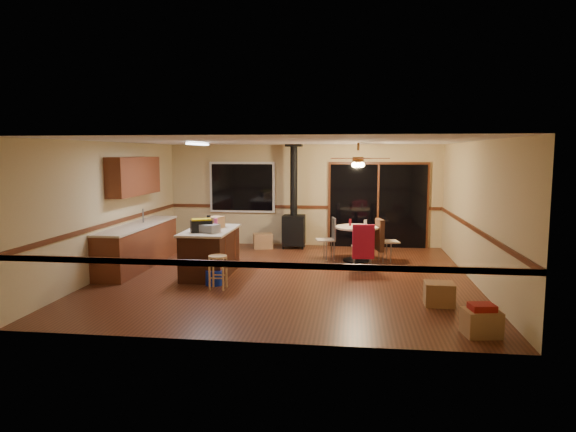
% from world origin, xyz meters
% --- Properties ---
extents(floor, '(7.00, 7.00, 0.00)m').
position_xyz_m(floor, '(0.00, 0.00, 0.00)').
color(floor, '#4E2515').
rests_on(floor, ground).
extents(ceiling, '(7.00, 7.00, 0.00)m').
position_xyz_m(ceiling, '(0.00, 0.00, 2.60)').
color(ceiling, silver).
rests_on(ceiling, ground).
extents(wall_back, '(7.00, 0.00, 7.00)m').
position_xyz_m(wall_back, '(0.00, 3.50, 1.30)').
color(wall_back, tan).
rests_on(wall_back, ground).
extents(wall_front, '(7.00, 0.00, 7.00)m').
position_xyz_m(wall_front, '(0.00, -3.50, 1.30)').
color(wall_front, tan).
rests_on(wall_front, ground).
extents(wall_left, '(0.00, 7.00, 7.00)m').
position_xyz_m(wall_left, '(-3.50, 0.00, 1.30)').
color(wall_left, tan).
rests_on(wall_left, ground).
extents(wall_right, '(0.00, 7.00, 7.00)m').
position_xyz_m(wall_right, '(3.50, 0.00, 1.30)').
color(wall_right, tan).
rests_on(wall_right, ground).
extents(chair_rail, '(7.00, 7.00, 0.08)m').
position_xyz_m(chair_rail, '(0.00, 0.00, 1.00)').
color(chair_rail, '#512614').
rests_on(chair_rail, ground).
extents(window, '(1.72, 0.10, 1.32)m').
position_xyz_m(window, '(-1.60, 3.45, 1.50)').
color(window, black).
rests_on(window, ground).
extents(sliding_door, '(2.52, 0.10, 2.10)m').
position_xyz_m(sliding_door, '(1.90, 3.45, 1.05)').
color(sliding_door, black).
rests_on(sliding_door, ground).
extents(lower_cabinets, '(0.60, 3.00, 0.86)m').
position_xyz_m(lower_cabinets, '(-3.20, 0.50, 0.43)').
color(lower_cabinets, '#612C18').
rests_on(lower_cabinets, ground).
extents(countertop, '(0.64, 3.04, 0.04)m').
position_xyz_m(countertop, '(-3.20, 0.50, 0.88)').
color(countertop, beige).
rests_on(countertop, lower_cabinets).
extents(upper_cabinets, '(0.35, 2.00, 0.80)m').
position_xyz_m(upper_cabinets, '(-3.33, 0.70, 1.90)').
color(upper_cabinets, '#612C18').
rests_on(upper_cabinets, ground).
extents(kitchen_island, '(0.88, 1.68, 0.90)m').
position_xyz_m(kitchen_island, '(-1.50, 0.00, 0.45)').
color(kitchen_island, black).
rests_on(kitchen_island, ground).
extents(wood_stove, '(0.55, 0.50, 2.52)m').
position_xyz_m(wood_stove, '(-0.20, 3.05, 0.73)').
color(wood_stove, black).
rests_on(wood_stove, ground).
extents(ceiling_fan, '(0.24, 0.24, 0.55)m').
position_xyz_m(ceiling_fan, '(1.37, 1.61, 2.21)').
color(ceiling_fan, brown).
rests_on(ceiling_fan, ceiling).
extents(fluorescent_strip, '(0.10, 1.20, 0.04)m').
position_xyz_m(fluorescent_strip, '(-1.80, 0.30, 2.56)').
color(fluorescent_strip, white).
rests_on(fluorescent_strip, ceiling).
extents(toolbox_grey, '(0.56, 0.44, 0.15)m').
position_xyz_m(toolbox_grey, '(-1.48, -0.36, 0.98)').
color(toolbox_grey, slate).
rests_on(toolbox_grey, kitchen_island).
extents(toolbox_black, '(0.45, 0.36, 0.22)m').
position_xyz_m(toolbox_black, '(-1.57, -0.34, 1.01)').
color(toolbox_black, black).
rests_on(toolbox_black, kitchen_island).
extents(toolbox_yellow_lid, '(0.41, 0.32, 0.03)m').
position_xyz_m(toolbox_yellow_lid, '(-1.57, -0.34, 1.13)').
color(toolbox_yellow_lid, gold).
rests_on(toolbox_yellow_lid, toolbox_black).
extents(box_on_island, '(0.33, 0.39, 0.22)m').
position_xyz_m(box_on_island, '(-1.45, 0.23, 1.01)').
color(box_on_island, '#976D43').
rests_on(box_on_island, kitchen_island).
extents(bottle_dark, '(0.08, 0.08, 0.26)m').
position_xyz_m(bottle_dark, '(-1.56, 0.13, 1.03)').
color(bottle_dark, black).
rests_on(bottle_dark, kitchen_island).
extents(bottle_pink, '(0.09, 0.09, 0.23)m').
position_xyz_m(bottle_pink, '(-1.37, -0.05, 1.01)').
color(bottle_pink, '#D84C8C').
rests_on(bottle_pink, kitchen_island).
extents(bottle_white, '(0.08, 0.08, 0.18)m').
position_xyz_m(bottle_white, '(-1.53, 0.53, 0.99)').
color(bottle_white, white).
rests_on(bottle_white, kitchen_island).
extents(bar_stool, '(0.42, 0.42, 0.60)m').
position_xyz_m(bar_stool, '(-1.07, -1.04, 0.30)').
color(bar_stool, tan).
rests_on(bar_stool, floor).
extents(blue_bucket, '(0.38, 0.38, 0.26)m').
position_xyz_m(blue_bucket, '(-1.22, -0.77, 0.13)').
color(blue_bucket, '#0D27B6').
rests_on(blue_bucket, floor).
extents(dining_table, '(0.95, 0.95, 0.78)m').
position_xyz_m(dining_table, '(1.37, 1.61, 0.53)').
color(dining_table, black).
rests_on(dining_table, ground).
extents(glass_red, '(0.06, 0.06, 0.15)m').
position_xyz_m(glass_red, '(1.22, 1.71, 0.86)').
color(glass_red, '#590C14').
rests_on(glass_red, dining_table).
extents(glass_cream, '(0.08, 0.08, 0.16)m').
position_xyz_m(glass_cream, '(1.55, 1.56, 0.86)').
color(glass_cream, beige).
rests_on(glass_cream, dining_table).
extents(chair_left, '(0.48, 0.48, 0.51)m').
position_xyz_m(chair_left, '(0.77, 1.73, 0.59)').
color(chair_left, tan).
rests_on(chair_left, ground).
extents(chair_near, '(0.47, 0.50, 0.70)m').
position_xyz_m(chair_near, '(1.49, 0.73, 0.60)').
color(chair_near, tan).
rests_on(chair_near, ground).
extents(chair_right, '(0.54, 0.51, 0.70)m').
position_xyz_m(chair_right, '(1.89, 1.62, 0.60)').
color(chair_right, tan).
rests_on(chair_right, ground).
extents(box_under_window, '(0.55, 0.48, 0.37)m').
position_xyz_m(box_under_window, '(-0.96, 2.91, 0.19)').
color(box_under_window, '#976D43').
rests_on(box_under_window, floor).
extents(box_corner_a, '(0.51, 0.45, 0.34)m').
position_xyz_m(box_corner_a, '(2.96, -2.88, 0.17)').
color(box_corner_a, '#976D43').
rests_on(box_corner_a, floor).
extents(box_corner_b, '(0.45, 0.39, 0.36)m').
position_xyz_m(box_corner_b, '(2.63, -1.56, 0.18)').
color(box_corner_b, '#976D43').
rests_on(box_corner_b, floor).
extents(box_small_red, '(0.35, 0.31, 0.08)m').
position_xyz_m(box_small_red, '(2.96, -2.88, 0.38)').
color(box_small_red, maroon).
rests_on(box_small_red, box_corner_a).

